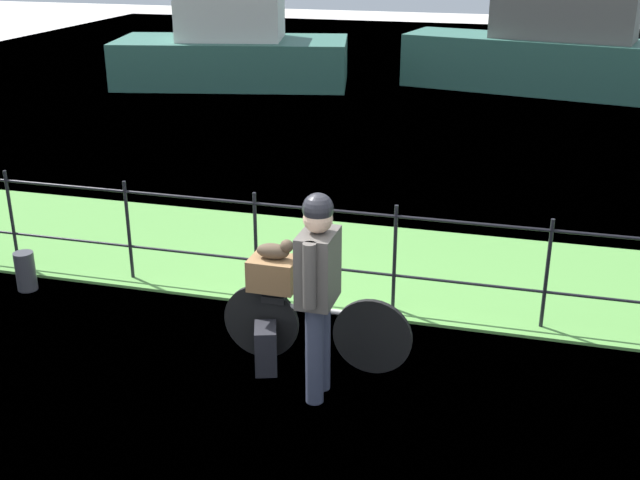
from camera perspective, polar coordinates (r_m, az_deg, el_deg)
ground_plane at (r=6.30m, az=-4.17°, el=-11.70°), size 60.00×60.00×0.00m
grass_strip at (r=8.68m, az=1.95°, el=-1.68°), size 27.00×2.40×0.03m
harbor_water at (r=16.74m, az=8.87°, el=9.58°), size 30.00×30.00×0.00m
iron_fence at (r=7.56m, az=0.27°, el=-0.32°), size 18.04×0.04×1.08m
bicycle_main at (r=6.63m, az=-0.45°, el=-6.27°), size 1.63×0.16×0.66m
wooden_crate at (r=6.53m, az=-3.38°, el=-2.42°), size 0.39×0.30×0.27m
terrier_dog at (r=6.44m, az=-3.22°, el=-0.74°), size 0.32×0.14×0.18m
cyclist_person at (r=5.91m, az=-0.14°, el=-2.87°), size 0.26×0.54×1.68m
backpack_on_paving at (r=6.62m, az=-3.94°, el=-7.82°), size 0.26×0.32×0.40m
mooring_bollard at (r=8.55m, az=-20.52°, el=-2.12°), size 0.20×0.20×0.41m
moored_boat_near at (r=18.55m, az=16.96°, el=12.59°), size 7.03×3.00×3.71m
moored_boat_mid at (r=18.84m, az=-6.38°, el=13.45°), size 5.63×3.31×3.71m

